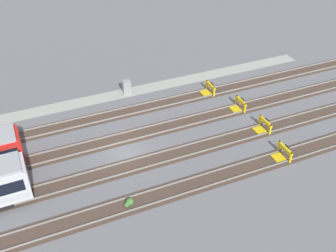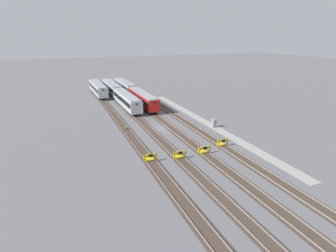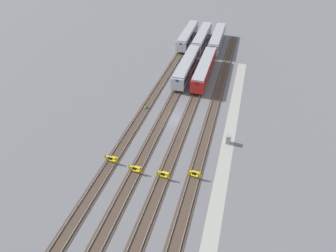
{
  "view_description": "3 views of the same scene",
  "coord_description": "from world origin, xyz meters",
  "px_view_note": "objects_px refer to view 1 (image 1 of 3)",
  "views": [
    {
      "loc": [
        7.53,
        27.71,
        23.58
      ],
      "look_at": [
        -4.4,
        0.0,
        1.8
      ],
      "focal_mm": 42.0,
      "sensor_mm": 36.0,
      "label": 1
    },
    {
      "loc": [
        -45.92,
        17.3,
        17.11
      ],
      "look_at": [
        -4.4,
        0.0,
        1.8
      ],
      "focal_mm": 28.0,
      "sensor_mm": 36.0,
      "label": 2
    },
    {
      "loc": [
        -37.28,
        -9.92,
        30.02
      ],
      "look_at": [
        -4.4,
        0.0,
        1.8
      ],
      "focal_mm": 28.0,
      "sensor_mm": 36.0,
      "label": 3
    }
  ],
  "objects_px": {
    "bumper_stop_middle_track": "(263,126)",
    "electrical_cabinet": "(127,87)",
    "bumper_stop_nearest_track": "(208,89)",
    "bumper_stop_near_inner_track": "(239,105)",
    "weed_clump": "(129,202)",
    "bumper_stop_far_inner_track": "(282,153)"
  },
  "relations": [
    {
      "from": "bumper_stop_middle_track",
      "to": "electrical_cabinet",
      "type": "distance_m",
      "value": 16.05
    },
    {
      "from": "bumper_stop_nearest_track",
      "to": "bumper_stop_near_inner_track",
      "type": "bearing_deg",
      "value": 108.28
    },
    {
      "from": "bumper_stop_middle_track",
      "to": "weed_clump",
      "type": "bearing_deg",
      "value": 15.27
    },
    {
      "from": "bumper_stop_nearest_track",
      "to": "bumper_stop_far_inner_track",
      "type": "xyz_separation_m",
      "value": [
        -0.78,
        12.85,
        0.0
      ]
    },
    {
      "from": "bumper_stop_middle_track",
      "to": "bumper_stop_near_inner_track",
      "type": "bearing_deg",
      "value": -87.64
    },
    {
      "from": "bumper_stop_near_inner_track",
      "to": "bumper_stop_far_inner_track",
      "type": "xyz_separation_m",
      "value": [
        0.64,
        8.57,
        0.0
      ]
    },
    {
      "from": "bumper_stop_far_inner_track",
      "to": "electrical_cabinet",
      "type": "xyz_separation_m",
      "value": [
        9.41,
        -16.64,
        0.29
      ]
    },
    {
      "from": "bumper_stop_nearest_track",
      "to": "electrical_cabinet",
      "type": "height_order",
      "value": "electrical_cabinet"
    },
    {
      "from": "bumper_stop_nearest_track",
      "to": "bumper_stop_near_inner_track",
      "type": "height_order",
      "value": "same"
    },
    {
      "from": "bumper_stop_near_inner_track",
      "to": "electrical_cabinet",
      "type": "distance_m",
      "value": 12.89
    },
    {
      "from": "bumper_stop_near_inner_track",
      "to": "bumper_stop_middle_track",
      "type": "bearing_deg",
      "value": 92.36
    },
    {
      "from": "bumper_stop_near_inner_track",
      "to": "bumper_stop_nearest_track",
      "type": "bearing_deg",
      "value": -71.72
    },
    {
      "from": "bumper_stop_nearest_track",
      "to": "bumper_stop_middle_track",
      "type": "height_order",
      "value": "same"
    },
    {
      "from": "bumper_stop_nearest_track",
      "to": "bumper_stop_middle_track",
      "type": "relative_size",
      "value": 1.0
    },
    {
      "from": "electrical_cabinet",
      "to": "weed_clump",
      "type": "bearing_deg",
      "value": 72.22
    },
    {
      "from": "bumper_stop_near_inner_track",
      "to": "bumper_stop_middle_track",
      "type": "xyz_separation_m",
      "value": [
        -0.18,
        4.29,
        0.0
      ]
    },
    {
      "from": "bumper_stop_near_inner_track",
      "to": "electrical_cabinet",
      "type": "relative_size",
      "value": 1.25
    },
    {
      "from": "bumper_stop_middle_track",
      "to": "electrical_cabinet",
      "type": "xyz_separation_m",
      "value": [
        10.23,
        -12.36,
        0.29
      ]
    },
    {
      "from": "bumper_stop_near_inner_track",
      "to": "bumper_stop_middle_track",
      "type": "distance_m",
      "value": 4.3
    },
    {
      "from": "bumper_stop_nearest_track",
      "to": "bumper_stop_middle_track",
      "type": "distance_m",
      "value": 8.72
    },
    {
      "from": "bumper_stop_middle_track",
      "to": "weed_clump",
      "type": "height_order",
      "value": "bumper_stop_middle_track"
    },
    {
      "from": "bumper_stop_near_inner_track",
      "to": "bumper_stop_far_inner_track",
      "type": "bearing_deg",
      "value": 85.74
    }
  ]
}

